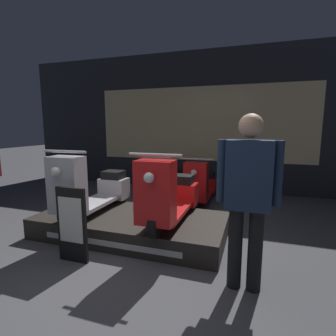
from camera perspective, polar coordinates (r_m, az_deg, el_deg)
The scene contains 9 objects.
ground_plane at distance 2.82m, azimuth -11.64°, elevation -23.31°, with size 30.00×30.00×0.00m, color #4C4C51.
shop_wall_back at distance 6.25m, azimuth 7.12°, elevation 9.92°, with size 9.13×0.09×3.20m.
display_platform at distance 3.78m, azimuth -7.98°, elevation -12.15°, with size 2.58×1.21×0.28m.
scooter_display_left at distance 3.85m, azimuth -16.49°, elevation -4.35°, with size 0.60×1.52×0.94m.
scooter_display_right at distance 3.34m, azimuth 0.22°, elevation -6.02°, with size 0.60×1.52×0.94m.
scooter_backrow_0 at distance 5.45m, azimuth -0.79°, elevation -3.07°, with size 0.60×1.52×0.94m.
scooter_backrow_1 at distance 5.26m, azimuth 7.17°, elevation -3.60°, with size 0.60×1.52×0.94m.
person_right_browsing at distance 2.43m, azimuth 16.98°, elevation -4.87°, with size 0.55×0.22×1.61m.
price_sign_board at distance 3.13m, azimuth -20.18°, elevation -11.50°, with size 0.36×0.04×0.85m.
Camera 1 is at (1.23, -2.04, 1.50)m, focal length 28.00 mm.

